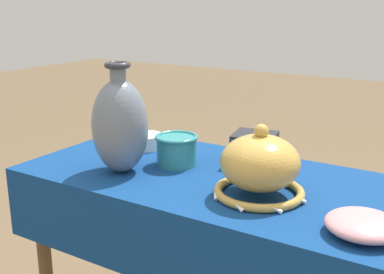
{
  "coord_description": "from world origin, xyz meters",
  "views": [
    {
      "loc": [
        0.6,
        -1.16,
        1.24
      ],
      "look_at": [
        -0.08,
        -0.06,
        0.88
      ],
      "focal_mm": 45.0,
      "sensor_mm": 36.0,
      "label": 1
    }
  ],
  "objects_px": {
    "bowl_shallow_rose": "(363,225)",
    "pot_squat_ivory": "(145,141)",
    "vase_tall_bulbous": "(120,125)",
    "vase_dome_bell": "(260,167)",
    "mosaic_tile_box": "(254,149)",
    "cup_wide_teal": "(177,149)"
  },
  "relations": [
    {
      "from": "mosaic_tile_box",
      "to": "pot_squat_ivory",
      "type": "relative_size",
      "value": 1.24
    },
    {
      "from": "vase_tall_bulbous",
      "to": "mosaic_tile_box",
      "type": "height_order",
      "value": "vase_tall_bulbous"
    },
    {
      "from": "vase_dome_bell",
      "to": "cup_wide_teal",
      "type": "relative_size",
      "value": 1.85
    },
    {
      "from": "bowl_shallow_rose",
      "to": "cup_wide_teal",
      "type": "relative_size",
      "value": 1.23
    },
    {
      "from": "vase_dome_bell",
      "to": "bowl_shallow_rose",
      "type": "bearing_deg",
      "value": -16.42
    },
    {
      "from": "bowl_shallow_rose",
      "to": "mosaic_tile_box",
      "type": "bearing_deg",
      "value": 142.33
    },
    {
      "from": "vase_tall_bulbous",
      "to": "bowl_shallow_rose",
      "type": "height_order",
      "value": "vase_tall_bulbous"
    },
    {
      "from": "cup_wide_teal",
      "to": "pot_squat_ivory",
      "type": "xyz_separation_m",
      "value": [
        -0.19,
        0.09,
        -0.03
      ]
    },
    {
      "from": "bowl_shallow_rose",
      "to": "pot_squat_ivory",
      "type": "distance_m",
      "value": 0.84
    },
    {
      "from": "mosaic_tile_box",
      "to": "vase_dome_bell",
      "type": "bearing_deg",
      "value": -73.68
    },
    {
      "from": "bowl_shallow_rose",
      "to": "pot_squat_ivory",
      "type": "relative_size",
      "value": 1.37
    },
    {
      "from": "vase_dome_bell",
      "to": "cup_wide_teal",
      "type": "distance_m",
      "value": 0.33
    },
    {
      "from": "vase_tall_bulbous",
      "to": "pot_squat_ivory",
      "type": "distance_m",
      "value": 0.27
    },
    {
      "from": "mosaic_tile_box",
      "to": "pot_squat_ivory",
      "type": "xyz_separation_m",
      "value": [
        -0.39,
        -0.04,
        -0.02
      ]
    },
    {
      "from": "vase_tall_bulbous",
      "to": "pot_squat_ivory",
      "type": "relative_size",
      "value": 2.7
    },
    {
      "from": "mosaic_tile_box",
      "to": "pot_squat_ivory",
      "type": "bearing_deg",
      "value": 174.73
    },
    {
      "from": "vase_dome_bell",
      "to": "bowl_shallow_rose",
      "type": "xyz_separation_m",
      "value": [
        0.28,
        -0.08,
        -0.05
      ]
    },
    {
      "from": "bowl_shallow_rose",
      "to": "pot_squat_ivory",
      "type": "xyz_separation_m",
      "value": [
        -0.79,
        0.27,
        0.0
      ]
    },
    {
      "from": "vase_dome_bell",
      "to": "pot_squat_ivory",
      "type": "xyz_separation_m",
      "value": [
        -0.51,
        0.18,
        -0.05
      ]
    },
    {
      "from": "vase_dome_bell",
      "to": "pot_squat_ivory",
      "type": "distance_m",
      "value": 0.55
    },
    {
      "from": "cup_wide_teal",
      "to": "vase_tall_bulbous",
      "type": "bearing_deg",
      "value": -127.67
    },
    {
      "from": "pot_squat_ivory",
      "to": "mosaic_tile_box",
      "type": "bearing_deg",
      "value": 5.97
    }
  ]
}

